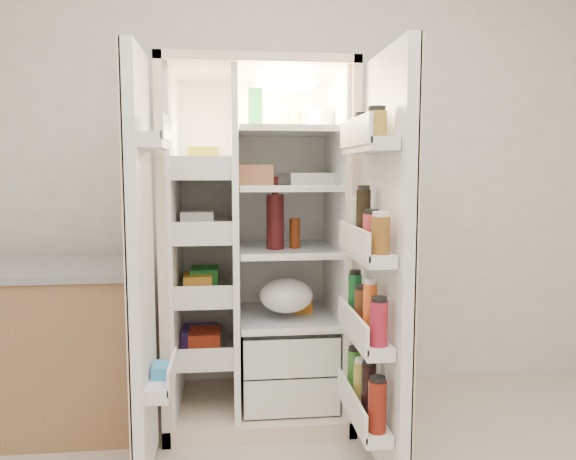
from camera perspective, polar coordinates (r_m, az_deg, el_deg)
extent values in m
cube|color=white|center=(3.20, -1.03, 7.41)|extent=(4.00, 0.02, 2.70)
cube|color=beige|center=(3.15, -3.61, -0.79)|extent=(0.92, 0.04, 1.80)
cube|color=beige|center=(2.83, -12.23, -1.69)|extent=(0.04, 0.70, 1.80)
cube|color=beige|center=(2.88, 5.50, -1.46)|extent=(0.04, 0.70, 1.80)
cube|color=beige|center=(2.84, -3.41, 16.30)|extent=(0.92, 0.70, 0.04)
cube|color=beige|center=(3.06, -3.19, -17.78)|extent=(0.92, 0.70, 0.08)
cube|color=white|center=(3.11, -3.59, -0.49)|extent=(0.84, 0.02, 1.68)
cube|color=white|center=(2.83, -11.63, -1.29)|extent=(0.02, 0.62, 1.68)
cube|color=white|center=(2.87, 4.91, -1.08)|extent=(0.02, 0.62, 1.68)
cube|color=white|center=(2.81, -5.54, -1.22)|extent=(0.03, 0.62, 1.68)
cube|color=white|center=(2.99, -0.12, -15.29)|extent=(0.47, 0.52, 0.19)
cube|color=white|center=(2.93, -0.12, -11.65)|extent=(0.47, 0.52, 0.19)
cube|color=#FFD18C|center=(2.89, -0.28, 14.92)|extent=(0.30, 0.30, 0.02)
cube|color=silver|center=(2.94, -8.51, -12.33)|extent=(0.28, 0.58, 0.02)
cube|color=silver|center=(2.86, -8.60, -6.62)|extent=(0.28, 0.58, 0.02)
cube|color=silver|center=(2.81, -8.70, -0.65)|extent=(0.28, 0.58, 0.02)
cube|color=silver|center=(2.79, -8.80, 5.47)|extent=(0.28, 0.58, 0.02)
cube|color=white|center=(2.91, -0.16, -8.99)|extent=(0.49, 0.58, 0.01)
cube|color=white|center=(2.83, -0.16, -1.95)|extent=(0.49, 0.58, 0.01)
cube|color=white|center=(2.81, -0.16, 4.53)|extent=(0.49, 0.58, 0.02)
cube|color=white|center=(2.81, -0.17, 10.24)|extent=(0.49, 0.58, 0.02)
cube|color=#BA351A|center=(2.93, -8.53, -11.21)|extent=(0.16, 0.20, 0.10)
cube|color=#248531|center=(2.85, -8.63, -5.25)|extent=(0.14, 0.18, 0.12)
cube|color=silver|center=(2.81, -8.72, 0.26)|extent=(0.20, 0.22, 0.07)
cube|color=gold|center=(2.79, -8.83, 7.11)|extent=(0.15, 0.16, 0.14)
cube|color=#5438A8|center=(2.93, -8.52, -11.30)|extent=(0.18, 0.20, 0.09)
cube|color=orange|center=(2.85, -8.62, -5.45)|extent=(0.14, 0.18, 0.10)
cube|color=white|center=(2.81, -8.73, 0.77)|extent=(0.16, 0.16, 0.12)
sphere|color=orange|center=(2.93, -2.48, -17.04)|extent=(0.07, 0.07, 0.07)
sphere|color=orange|center=(2.98, -0.73, -16.67)|extent=(0.07, 0.07, 0.07)
sphere|color=orange|center=(2.95, 1.37, -16.89)|extent=(0.07, 0.07, 0.07)
sphere|color=orange|center=(3.07, -1.69, -15.98)|extent=(0.07, 0.07, 0.07)
sphere|color=orange|center=(3.06, 0.29, -16.05)|extent=(0.07, 0.07, 0.07)
sphere|color=orange|center=(3.03, 2.33, -16.24)|extent=(0.07, 0.07, 0.07)
sphere|color=orange|center=(3.01, -3.18, -16.45)|extent=(0.07, 0.07, 0.07)
ellipsoid|color=#3B7A28|center=(2.94, -0.16, -11.25)|extent=(0.26, 0.24, 0.11)
cylinder|color=#3D0D0F|center=(2.76, -1.36, 0.87)|extent=(0.09, 0.09, 0.28)
cylinder|color=#64240B|center=(2.80, 0.71, -0.31)|extent=(0.05, 0.05, 0.15)
cube|color=#248633|center=(2.73, -3.45, 12.55)|extent=(0.07, 0.07, 0.19)
cylinder|color=white|center=(2.84, 3.40, 11.46)|extent=(0.12, 0.12, 0.11)
cylinder|color=#966322|center=(2.88, 0.66, 11.25)|extent=(0.08, 0.08, 0.10)
cube|color=white|center=(2.82, 2.82, 5.33)|extent=(0.26, 0.11, 0.06)
cube|color=#A86A43|center=(2.74, -3.41, 5.73)|extent=(0.17, 0.10, 0.11)
ellipsoid|color=white|center=(2.80, -0.20, -7.60)|extent=(0.27, 0.25, 0.17)
cube|color=orange|center=(2.97, 1.49, -7.37)|extent=(0.10, 0.11, 0.11)
cube|color=white|center=(2.30, -15.13, -3.58)|extent=(0.05, 0.40, 1.72)
cube|color=beige|center=(2.30, -15.74, -3.58)|extent=(0.01, 0.40, 1.72)
cube|color=white|center=(2.42, -13.09, -15.30)|extent=(0.09, 0.32, 0.06)
cube|color=white|center=(2.26, -13.72, 9.02)|extent=(0.09, 0.32, 0.06)
cube|color=#338CCC|center=(2.41, -13.11, -14.64)|extent=(0.07, 0.12, 0.10)
cube|color=white|center=(2.28, 10.26, -3.56)|extent=(0.05, 0.58, 1.72)
cube|color=beige|center=(2.28, 10.86, -3.54)|extent=(0.01, 0.58, 1.72)
cube|color=white|center=(2.45, 7.94, -18.57)|extent=(0.11, 0.50, 0.05)
cube|color=white|center=(2.32, 8.07, -10.93)|extent=(0.11, 0.50, 0.05)
cube|color=white|center=(2.25, 8.20, -2.36)|extent=(0.11, 0.50, 0.05)
cube|color=white|center=(2.22, 8.37, 8.66)|extent=(0.11, 0.50, 0.05)
cylinder|color=maroon|center=(2.22, 9.32, -17.74)|extent=(0.07, 0.07, 0.20)
cylinder|color=black|center=(2.33, 8.43, -16.25)|extent=(0.06, 0.06, 0.22)
cylinder|color=#B29B3B|center=(2.45, 7.63, -15.56)|extent=(0.06, 0.06, 0.18)
cylinder|color=#387C29|center=(2.57, 6.91, -14.40)|extent=(0.06, 0.06, 0.19)
cylinder|color=maroon|center=(2.11, 9.47, -9.64)|extent=(0.07, 0.07, 0.17)
cylinder|color=orange|center=(2.22, 8.57, -8.25)|extent=(0.06, 0.06, 0.21)
cylinder|color=#572D15|center=(2.35, 7.74, -8.06)|extent=(0.07, 0.07, 0.16)
cylinder|color=#145826|center=(2.47, 7.02, -6.88)|extent=(0.06, 0.06, 0.20)
cylinder|color=brown|center=(2.04, 9.64, -0.55)|extent=(0.07, 0.07, 0.14)
cylinder|color=#B22D35|center=(2.17, 8.70, -0.15)|extent=(0.07, 0.07, 0.14)
cylinder|color=black|center=(2.29, 7.88, 1.33)|extent=(0.06, 0.06, 0.23)
cylinder|color=beige|center=(2.42, 7.12, 1.00)|extent=(0.06, 0.06, 0.18)
cylinder|color=olive|center=(2.11, 9.24, 10.82)|extent=(0.08, 0.08, 0.10)
cylinder|color=brown|center=(2.32, 7.77, 10.41)|extent=(0.08, 0.08, 0.10)
cube|color=#8F6947|center=(3.05, -25.25, -11.36)|extent=(1.10, 0.57, 0.79)
cube|color=gray|center=(2.96, -25.61, -3.72)|extent=(1.13, 0.60, 0.04)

